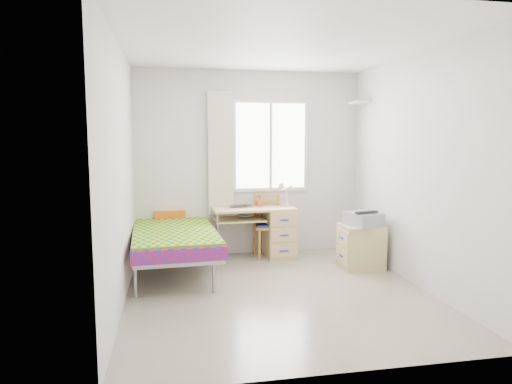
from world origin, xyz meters
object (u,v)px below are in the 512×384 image
bed (174,233)px  printer (363,219)px  desk (275,230)px  cabinet (361,246)px  chair (269,221)px

bed → printer: bearing=-14.3°
desk → printer: 1.27m
bed → desk: bearing=9.3°
desk → printer: printer is taller
cabinet → desk: bearing=143.6°
desk → chair: bearing=142.1°
cabinet → printer: bearing=-77.4°
bed → cabinet: 2.41m
desk → cabinet: (0.96, -0.74, -0.11)m
desk → cabinet: 1.22m
desk → printer: size_ratio=2.34×
bed → printer: (2.37, -0.48, 0.19)m
bed → printer: size_ratio=4.50×
chair → cabinet: size_ratio=1.60×
bed → desk: 1.43m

